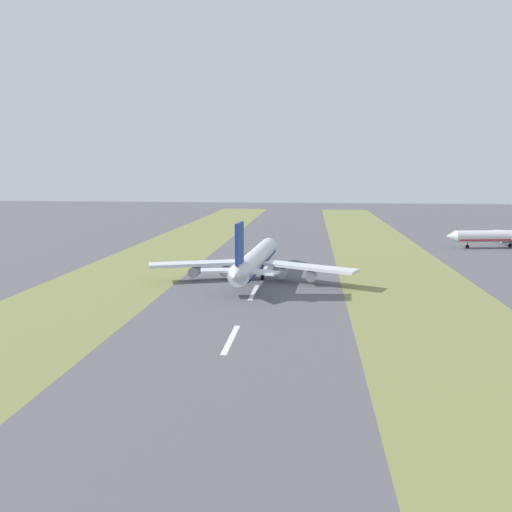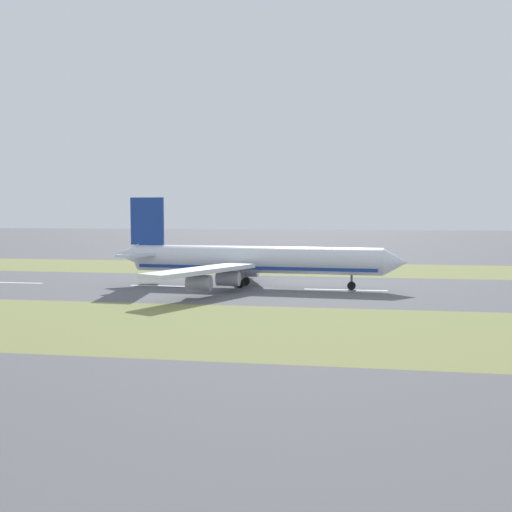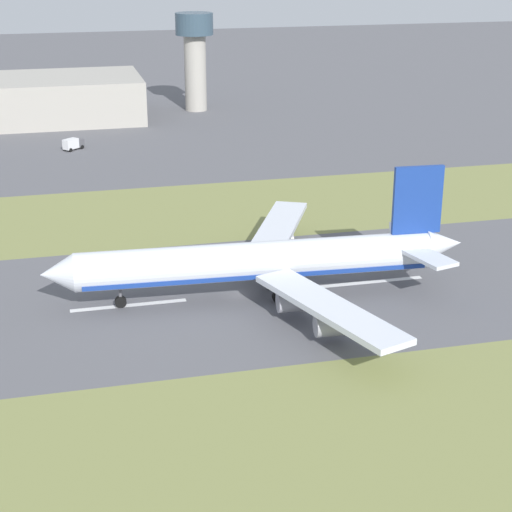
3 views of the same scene
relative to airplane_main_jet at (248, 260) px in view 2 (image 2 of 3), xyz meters
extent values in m
plane|color=#56565B|center=(1.68, 4.46, -6.02)|extent=(800.00, 800.00, 0.00)
cube|color=olive|center=(-43.32, 4.46, -6.02)|extent=(40.00, 600.00, 0.01)
cube|color=olive|center=(46.68, 4.46, -6.02)|extent=(40.00, 600.00, 0.01)
cube|color=silver|center=(1.68, -58.10, -6.01)|extent=(1.20, 18.00, 0.01)
cube|color=silver|center=(1.68, -18.10, -6.01)|extent=(1.20, 18.00, 0.01)
cube|color=silver|center=(1.68, 21.90, -6.01)|extent=(1.20, 18.00, 0.01)
cylinder|color=silver|center=(0.11, 1.90, 0.18)|extent=(9.27, 56.26, 6.00)
cone|color=silver|center=(1.90, 32.35, 0.18)|extent=(6.16, 5.34, 5.88)
cone|color=silver|center=(-1.70, -29.04, 0.98)|extent=(5.44, 6.29, 5.10)
cube|color=navy|center=(0.11, 1.90, -1.47)|extent=(8.84, 54.00, 0.70)
cube|color=silver|center=(-17.78, -4.28, -0.72)|extent=(29.40, 14.96, 0.90)
cube|color=silver|center=(17.16, -6.33, -0.72)|extent=(28.78, 17.84, 0.90)
cylinder|color=#93939E|center=(-9.11, -1.56, -3.17)|extent=(3.48, 4.98, 3.20)
cylinder|color=#93939E|center=(-18.30, -4.53, -3.17)|extent=(3.48, 4.98, 3.20)
cylinder|color=#93939E|center=(8.86, -2.62, -3.17)|extent=(3.48, 4.98, 3.20)
cylinder|color=#93939E|center=(17.64, -6.64, -3.17)|extent=(3.48, 4.98, 3.20)
cube|color=navy|center=(-1.41, -24.05, 8.68)|extent=(1.27, 8.03, 11.00)
cube|color=silver|center=(-6.90, -23.73, 1.18)|extent=(10.79, 6.79, 0.60)
cube|color=silver|center=(4.08, -24.38, 1.18)|extent=(10.92, 7.74, 0.60)
cylinder|color=#59595E|center=(1.36, 23.15, -3.52)|extent=(0.50, 0.50, 3.20)
cylinder|color=black|center=(1.36, 23.15, -5.12)|extent=(1.00, 1.85, 1.80)
cylinder|color=#59595E|center=(-2.66, -0.94, -3.52)|extent=(0.50, 0.50, 3.20)
cylinder|color=black|center=(-2.66, -0.94, -5.12)|extent=(1.00, 1.85, 1.80)
cylinder|color=#59595E|center=(2.53, -1.25, -3.52)|extent=(0.50, 0.50, 3.20)
cylinder|color=black|center=(2.53, -1.25, -5.12)|extent=(1.00, 1.85, 1.80)
camera|label=1|loc=(17.37, -153.38, 27.18)|focal=35.00mm
camera|label=2|loc=(131.96, 23.86, 11.22)|focal=42.00mm
camera|label=3|loc=(-121.05, 31.64, 48.19)|focal=60.00mm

